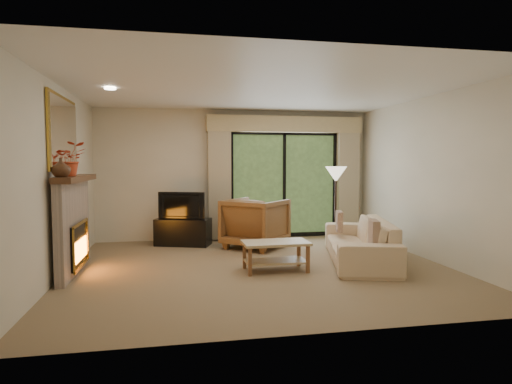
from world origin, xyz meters
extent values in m
plane|color=#886F4F|center=(0.00, 0.00, 0.00)|extent=(5.50, 5.50, 0.00)
plane|color=white|center=(0.00, 0.00, 2.60)|extent=(5.50, 5.50, 0.00)
plane|color=beige|center=(0.00, 2.50, 1.30)|extent=(5.00, 0.00, 5.00)
plane|color=beige|center=(0.00, -2.50, 1.30)|extent=(5.00, 0.00, 5.00)
plane|color=beige|center=(-2.75, 0.00, 1.30)|extent=(0.00, 5.00, 5.00)
plane|color=beige|center=(2.75, 0.00, 1.30)|extent=(0.00, 5.00, 5.00)
cube|color=tan|center=(-0.35, 2.34, 1.20)|extent=(0.45, 0.18, 2.35)
cube|color=tan|center=(2.35, 2.34, 1.20)|extent=(0.45, 0.18, 2.35)
cube|color=tan|center=(1.00, 2.36, 2.32)|extent=(3.20, 0.24, 0.32)
cube|color=black|center=(-1.08, 1.95, 0.25)|extent=(1.09, 0.75, 0.50)
imported|color=black|center=(-1.08, 1.95, 0.75)|extent=(0.87, 0.40, 0.51)
imported|color=brown|center=(0.21, 1.47, 0.45)|extent=(1.39, 1.39, 0.91)
imported|color=#D5B68E|center=(1.61, 0.09, 0.33)|extent=(1.45, 2.40, 0.66)
cube|color=#543022|center=(1.53, -0.56, 0.55)|extent=(0.20, 0.40, 0.38)
cube|color=#543022|center=(1.53, 0.74, 0.54)|extent=(0.18, 0.36, 0.35)
imported|color=#492B19|center=(-2.61, -0.43, 1.49)|extent=(0.27, 0.27, 0.24)
imported|color=#CF4625|center=(-2.61, 0.03, 1.60)|extent=(0.51, 0.47, 0.46)
camera|label=1|loc=(-1.22, -6.11, 1.56)|focal=30.00mm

